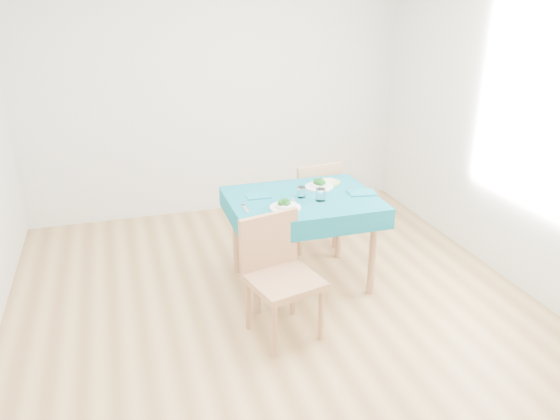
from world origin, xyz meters
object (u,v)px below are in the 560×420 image
object	(u,v)px
chair_far	(309,189)
bowl_far	(319,183)
table	(302,241)
chair_near	(284,263)
side_plate	(329,182)
bowl_near	(285,204)

from	to	relation	value
chair_far	bowl_far	distance (m)	0.57
chair_far	table	bearing A→B (deg)	58.18
table	bowl_far	size ratio (longest dim) A/B	4.93
table	chair_near	bearing A→B (deg)	-118.66
table	side_plate	xyz separation A→B (m)	(0.33, 0.26, 0.38)
side_plate	table	bearing A→B (deg)	-141.11
chair_far	chair_near	bearing A→B (deg)	56.01
table	chair_near	size ratio (longest dim) A/B	1.02
side_plate	chair_far	bearing A→B (deg)	92.45
chair_near	bowl_far	distance (m)	1.04
chair_far	bowl_near	world-z (taller)	chair_far
table	side_plate	world-z (taller)	side_plate
bowl_near	chair_near	bearing A→B (deg)	-108.47
chair_far	bowl_far	xyz separation A→B (m)	(-0.10, -0.51, 0.23)
bowl_far	table	bearing A→B (deg)	-139.71
chair_far	side_plate	world-z (taller)	chair_far
bowl_far	side_plate	distance (m)	0.15
bowl_near	bowl_far	distance (m)	0.54
bowl_near	side_plate	size ratio (longest dim) A/B	1.19
bowl_far	side_plate	bearing A→B (deg)	36.31
table	bowl_near	bearing A→B (deg)	-138.29
side_plate	bowl_far	bearing A→B (deg)	-143.69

